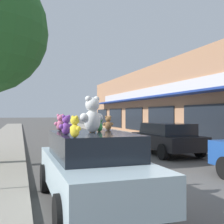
% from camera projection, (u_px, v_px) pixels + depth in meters
% --- Properties ---
extents(ground_plane, '(260.00, 260.00, 0.00)m').
position_uv_depth(ground_plane, '(180.00, 186.00, 7.24)').
color(ground_plane, '#514F4C').
extents(plush_art_car, '(1.91, 4.20, 1.48)m').
position_uv_depth(plush_art_car, '(93.00, 167.00, 5.77)').
color(plush_art_car, '#ADC6D1').
rests_on(plush_art_car, ground_plane).
extents(teddy_bear_giant, '(0.58, 0.42, 0.77)m').
position_uv_depth(teddy_bear_giant, '(92.00, 115.00, 5.91)').
color(teddy_bear_giant, white).
rests_on(teddy_bear_giant, plush_art_car).
extents(teddy_bear_orange, '(0.27, 0.25, 0.38)m').
position_uv_depth(teddy_bear_orange, '(92.00, 123.00, 6.43)').
color(teddy_bear_orange, orange).
rests_on(teddy_bear_orange, plush_art_car).
extents(teddy_bear_green, '(0.22, 0.23, 0.34)m').
position_uv_depth(teddy_bear_green, '(99.00, 124.00, 6.09)').
color(teddy_bear_green, green).
rests_on(teddy_bear_green, plush_art_car).
extents(teddy_bear_black, '(0.19, 0.16, 0.26)m').
position_uv_depth(teddy_bear_black, '(65.00, 126.00, 6.31)').
color(teddy_bear_black, black).
rests_on(teddy_bear_black, plush_art_car).
extents(teddy_bear_pink, '(0.29, 0.18, 0.39)m').
position_uv_depth(teddy_bear_pink, '(60.00, 123.00, 6.51)').
color(teddy_bear_pink, pink).
rests_on(teddy_bear_pink, plush_art_car).
extents(teddy_bear_blue, '(0.14, 0.18, 0.24)m').
position_uv_depth(teddy_bear_blue, '(74.00, 126.00, 6.35)').
color(teddy_bear_blue, blue).
rests_on(teddy_bear_blue, plush_art_car).
extents(teddy_bear_yellow, '(0.20, 0.28, 0.37)m').
position_uv_depth(teddy_bear_yellow, '(75.00, 127.00, 4.61)').
color(teddy_bear_yellow, yellow).
rests_on(teddy_bear_yellow, plush_art_car).
extents(teddy_bear_brown, '(0.26, 0.17, 0.35)m').
position_uv_depth(teddy_bear_brown, '(108.00, 123.00, 6.72)').
color(teddy_bear_brown, olive).
rests_on(teddy_bear_brown, plush_art_car).
extents(teddy_bear_teal, '(0.17, 0.21, 0.29)m').
position_uv_depth(teddy_bear_teal, '(93.00, 124.00, 6.77)').
color(teddy_bear_teal, teal).
rests_on(teddy_bear_teal, plush_art_car).
extents(teddy_bear_purple, '(0.28, 0.19, 0.37)m').
position_uv_depth(teddy_bear_purple, '(66.00, 125.00, 5.25)').
color(teddy_bear_purple, purple).
rests_on(teddy_bear_purple, plush_art_car).
extents(parked_car_far_center, '(1.96, 4.04, 1.44)m').
position_uv_depth(parked_car_far_center, '(167.00, 137.00, 12.83)').
color(parked_car_far_center, black).
rests_on(parked_car_far_center, ground_plane).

